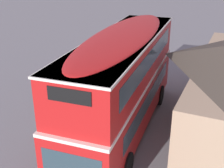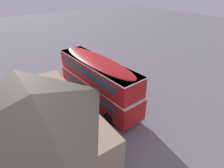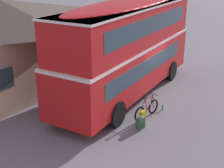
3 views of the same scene
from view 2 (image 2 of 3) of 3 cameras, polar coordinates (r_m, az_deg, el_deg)
ground_plane at (r=19.89m, az=-3.63°, el=-4.11°), size 120.00×120.00×0.00m
double_decker_bus at (r=17.77m, az=-4.50°, el=1.37°), size 10.53×2.99×4.79m
touring_bicycle at (r=18.72m, az=4.17°, el=-5.17°), size 1.68×0.48×0.99m
backpack_on_ground at (r=18.34m, az=6.66°, el=-6.53°), size 0.38×0.33×0.52m
water_bottle_green_metal at (r=19.71m, az=2.70°, el=-4.02°), size 0.07×0.07×0.24m
pub_building at (r=14.19m, az=-22.25°, el=-10.74°), size 11.87×7.76×4.64m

